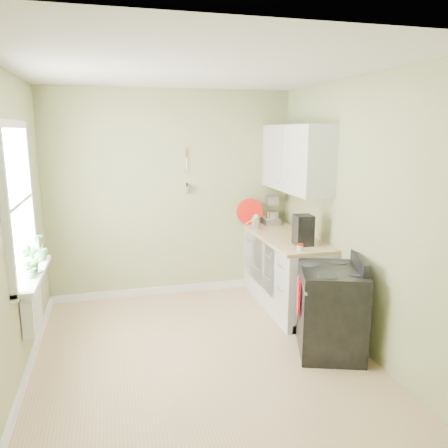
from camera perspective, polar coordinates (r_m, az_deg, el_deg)
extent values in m
cube|color=tan|center=(4.51, -3.04, -16.97)|extent=(3.20, 3.60, 0.02)
cube|color=white|center=(3.97, -3.51, 19.75)|extent=(3.20, 3.60, 0.02)
cube|color=tan|center=(5.79, -6.84, 3.79)|extent=(3.20, 0.02, 2.70)
cube|color=tan|center=(4.04, -26.25, -1.03)|extent=(0.02, 3.60, 2.70)
cube|color=tan|center=(4.62, 16.74, 1.24)|extent=(0.02, 3.60, 2.70)
cube|color=white|center=(5.57, 8.06, -6.26)|extent=(0.60, 1.60, 0.87)
cube|color=#D9B484|center=(5.44, 8.10, -1.72)|extent=(0.64, 1.60, 0.04)
cube|color=white|center=(5.44, 9.32, 8.49)|extent=(0.35, 1.40, 0.80)
cube|color=white|center=(4.29, -25.47, 2.48)|extent=(0.02, 1.00, 1.30)
cube|color=white|center=(4.24, -26.06, 11.65)|extent=(0.06, 1.14, 0.07)
cube|color=white|center=(4.44, -24.41, -6.25)|extent=(0.06, 1.14, 0.07)
cube|color=white|center=(4.28, -25.21, 2.49)|extent=(0.04, 1.00, 0.04)
cube|color=white|center=(4.42, -23.66, -6.04)|extent=(0.18, 1.14, 0.04)
cube|color=white|center=(4.49, -23.78, -10.26)|extent=(0.12, 0.50, 0.35)
cylinder|color=#D9B484|center=(5.73, -4.92, 9.09)|extent=(0.02, 0.02, 0.10)
cylinder|color=silver|center=(5.74, -4.90, 7.89)|extent=(0.01, 0.01, 0.16)
cylinder|color=silver|center=(5.78, -4.84, 4.53)|extent=(0.01, 0.14, 0.14)
cube|color=black|center=(4.54, 13.77, -11.11)|extent=(0.80, 0.87, 0.84)
cube|color=black|center=(4.39, 14.06, -5.91)|extent=(0.80, 0.87, 0.03)
cube|color=black|center=(4.50, 17.13, -4.70)|extent=(0.29, 0.68, 0.13)
cylinder|color=#B2B2B7|center=(4.29, 10.30, -7.69)|extent=(0.21, 0.55, 0.02)
cube|color=#B21420|center=(4.42, 9.71, -9.34)|extent=(0.09, 0.20, 0.35)
cube|color=#B2B2B7|center=(6.10, 6.04, 0.46)|extent=(0.23, 0.34, 0.09)
cube|color=#B2B2B7|center=(6.20, 5.60, 2.11)|extent=(0.14, 0.09, 0.24)
cube|color=#B2B2B7|center=(6.07, 6.02, 3.24)|extent=(0.17, 0.33, 0.11)
sphere|color=#B2B2B7|center=(6.17, 5.64, 3.71)|extent=(0.13, 0.13, 0.13)
cylinder|color=silver|center=(6.03, 6.27, 0.95)|extent=(0.19, 0.19, 0.15)
cylinder|color=silver|center=(5.75, 4.18, 0.13)|extent=(0.12, 0.12, 0.16)
cone|color=silver|center=(5.73, 4.20, 1.10)|extent=(0.12, 0.12, 0.04)
cylinder|color=silver|center=(5.71, 3.39, 0.34)|extent=(0.11, 0.03, 0.08)
cube|color=black|center=(5.00, 10.30, -0.78)|extent=(0.21, 0.23, 0.34)
cylinder|color=black|center=(5.01, 9.96, -1.94)|extent=(0.11, 0.11, 0.12)
cylinder|color=#AF110A|center=(5.97, 3.37, 1.60)|extent=(0.36, 0.15, 0.36)
cylinder|color=beige|center=(4.75, 9.88, -3.12)|extent=(0.07, 0.07, 0.07)
cylinder|color=#AF110A|center=(4.74, 9.90, -2.63)|extent=(0.08, 0.08, 0.01)
imported|color=#3B7839|center=(4.21, -24.08, -4.54)|extent=(0.18, 0.15, 0.30)
imported|color=#3B7839|center=(4.32, -23.82, -4.32)|extent=(0.15, 0.17, 0.27)
imported|color=#3B7839|center=(4.76, -23.00, -2.76)|extent=(0.22, 0.22, 0.28)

